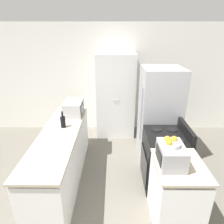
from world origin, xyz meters
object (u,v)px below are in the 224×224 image
(wine_bottle, at_px, (63,122))
(fruit_bowl, at_px, (171,143))
(stove, at_px, (164,159))
(microwave, at_px, (74,108))
(refrigerator, at_px, (159,115))
(toaster_oven, at_px, (171,155))
(pantry_cabinet, at_px, (116,96))

(wine_bottle, xyz_separation_m, fruit_bowl, (1.51, -0.98, 0.19))
(stove, xyz_separation_m, microwave, (-1.60, 0.81, 0.58))
(microwave, distance_m, wine_bottle, 0.56)
(refrigerator, distance_m, toaster_oven, 1.52)
(pantry_cabinet, xyz_separation_m, fruit_bowl, (0.62, -2.48, 0.23))
(stove, xyz_separation_m, refrigerator, (0.04, 0.77, 0.45))
(stove, height_order, wine_bottle, wine_bottle)
(pantry_cabinet, xyz_separation_m, refrigerator, (0.82, -0.98, -0.07))
(stove, height_order, microwave, microwave)
(pantry_cabinet, height_order, microwave, pantry_cabinet)
(toaster_oven, bearing_deg, wine_bottle, 147.14)
(microwave, relative_size, wine_bottle, 1.79)
(toaster_oven, bearing_deg, pantry_cabinet, 104.44)
(wine_bottle, relative_size, toaster_oven, 0.69)
(stove, relative_size, wine_bottle, 3.78)
(pantry_cabinet, distance_m, toaster_oven, 2.57)
(wine_bottle, bearing_deg, toaster_oven, -32.86)
(refrigerator, relative_size, fruit_bowl, 8.73)
(pantry_cabinet, bearing_deg, toaster_oven, -75.56)
(pantry_cabinet, distance_m, fruit_bowl, 2.57)
(wine_bottle, bearing_deg, stove, -8.68)
(stove, bearing_deg, fruit_bowl, -102.87)
(wine_bottle, height_order, toaster_oven, wine_bottle)
(pantry_cabinet, relative_size, microwave, 3.86)
(pantry_cabinet, relative_size, stove, 1.83)
(pantry_cabinet, relative_size, wine_bottle, 6.91)
(microwave, height_order, toaster_oven, microwave)
(pantry_cabinet, height_order, fruit_bowl, pantry_cabinet)
(pantry_cabinet, height_order, wine_bottle, pantry_cabinet)
(refrigerator, bearing_deg, stove, -92.80)
(stove, distance_m, microwave, 1.88)
(toaster_oven, relative_size, fruit_bowl, 1.98)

